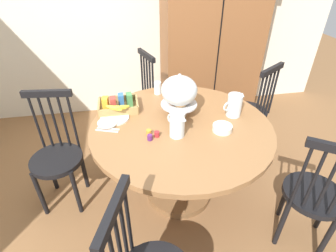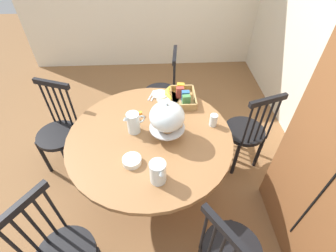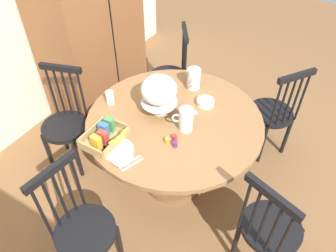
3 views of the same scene
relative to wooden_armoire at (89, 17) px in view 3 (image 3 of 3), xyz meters
The scene contains 22 objects.
ground_plane 1.93m from the wooden_armoire, 115.08° to the right, with size 10.00×10.00×0.00m, color brown.
wooden_armoire is the anchor object (origin of this frame).
dining_table 1.55m from the wooden_armoire, 115.50° to the right, with size 1.35×1.35×0.74m.
windsor_chair_near_window 2.01m from the wooden_armoire, 85.83° to the right, with size 0.46×0.46×0.97m.
windsor_chair_by_cabinet 1.00m from the wooden_armoire, 77.38° to the right, with size 0.46×0.46×0.97m.
windsor_chair_facing_door 1.14m from the wooden_armoire, 155.88° to the right, with size 0.42×0.43×0.97m.
windsor_chair_far_side 2.08m from the wooden_armoire, 142.98° to the right, with size 0.40×0.40×0.97m.
windsor_chair_host_seat 2.52m from the wooden_armoire, 113.79° to the right, with size 0.43×0.43×0.97m.
pastry_stand_with_dome 1.36m from the wooden_armoire, 117.69° to the right, with size 0.28×0.28×0.34m.
orange_juice_pitcher 1.64m from the wooden_armoire, 115.47° to the right, with size 0.11×0.17×0.18m.
milk_pitcher 1.31m from the wooden_armoire, 99.46° to the right, with size 0.19×0.11×0.18m.
cereal_basket 1.53m from the wooden_armoire, 136.23° to the right, with size 0.32×0.30×0.12m.
china_plate_large 1.65m from the wooden_armoire, 133.84° to the right, with size 0.22×0.22×0.01m, color white.
china_plate_small 1.73m from the wooden_armoire, 133.38° to the right, with size 0.15×0.15×0.01m, color white.
cereal_bowl 1.54m from the wooden_armoire, 104.14° to the right, with size 0.14×0.14×0.04m, color white.
drinking_glass 1.11m from the wooden_armoire, 132.42° to the right, with size 0.06×0.06×0.11m, color silver.
jam_jar_strawberry 1.70m from the wooden_armoire, 119.93° to the right, with size 0.04×0.04×0.04m, color #B7282D.
jam_jar_apricot 1.70m from the wooden_armoire, 121.99° to the right, with size 0.04×0.04×0.04m, color orange.
jam_jar_grape 1.75m from the wooden_armoire, 120.94° to the right, with size 0.04×0.04×0.04m, color #5B2366.
table_knife 1.77m from the wooden_armoire, 131.96° to the right, with size 0.17×0.01×0.01m, color silver.
dinner_fork 1.80m from the wooden_armoire, 131.59° to the right, with size 0.17×0.01×0.01m, color silver.
soup_spoon 1.52m from the wooden_armoire, 136.04° to the right, with size 0.17×0.01×0.01m, color silver.
Camera 3 is at (-1.55, -0.74, 2.37)m, focal length 34.52 mm.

